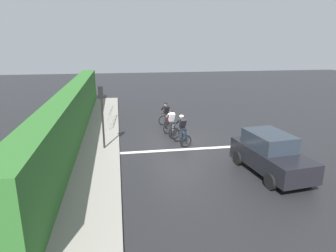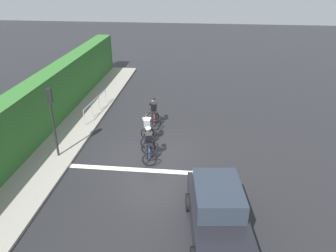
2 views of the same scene
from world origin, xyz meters
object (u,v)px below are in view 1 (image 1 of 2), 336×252
(car_black, at_px, (271,154))
(pedestrian_railing_kerbside, at_px, (111,114))
(cyclist_mid, at_px, (182,131))
(traffic_light_near_crossing, at_px, (102,108))
(cyclist_lead, at_px, (166,116))
(cyclist_second, at_px, (171,124))

(car_black, relative_size, pedestrian_railing_kerbside, 1.27)
(cyclist_mid, distance_m, traffic_light_near_crossing, 4.47)
(cyclist_mid, bearing_deg, traffic_light_near_crossing, -178.28)
(cyclist_lead, distance_m, car_black, 8.53)
(cyclist_second, height_order, cyclist_mid, same)
(cyclist_lead, relative_size, car_black, 0.39)
(cyclist_second, bearing_deg, car_black, -60.76)
(cyclist_lead, bearing_deg, cyclist_mid, -85.19)
(cyclist_second, distance_m, cyclist_mid, 1.56)
(cyclist_lead, height_order, traffic_light_near_crossing, traffic_light_near_crossing)
(car_black, xyz_separation_m, pedestrian_railing_kerbside, (-6.87, 9.03, -0.09))
(cyclist_second, xyz_separation_m, car_black, (3.26, -5.82, 0.08))
(cyclist_lead, height_order, cyclist_mid, same)
(cyclist_mid, bearing_deg, car_black, -55.73)
(cyclist_lead, distance_m, cyclist_second, 2.07)
(car_black, height_order, pedestrian_railing_kerbside, car_black)
(cyclist_lead, bearing_deg, traffic_light_near_crossing, -136.61)
(car_black, bearing_deg, traffic_light_near_crossing, 149.75)
(cyclist_lead, xyz_separation_m, pedestrian_railing_kerbside, (-3.63, 1.14, -0.01))
(cyclist_lead, xyz_separation_m, cyclist_mid, (0.30, -3.59, 0.00))
(cyclist_second, bearing_deg, traffic_light_near_crossing, -157.11)
(traffic_light_near_crossing, bearing_deg, cyclist_second, 22.89)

